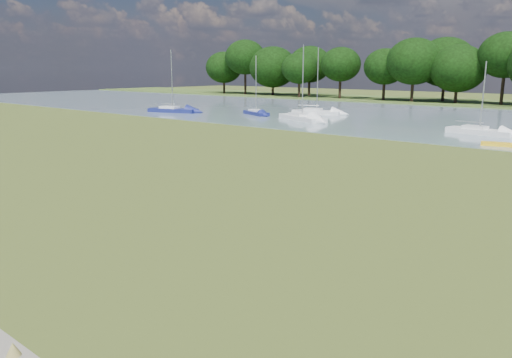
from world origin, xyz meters
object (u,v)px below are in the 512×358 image
Objects in this scene: sailboat_6 at (172,109)px; sailboat_2 at (256,112)px; kayak at (502,144)px; sailboat_5 at (302,116)px; sailboat_7 at (316,111)px; sailboat_3 at (479,129)px.

sailboat_2 is at bearing 3.78° from sailboat_6.
sailboat_5 is at bearing 151.68° from kayak.
sailboat_7 is at bearing 13.63° from sailboat_6.
sailboat_5 is at bearing -83.40° from sailboat_7.
sailboat_7 is at bearing 139.22° from kayak.
sailboat_5 is (-19.28, 0.04, 0.03)m from sailboat_3.
sailboat_6 reaches higher than sailboat_2.
sailboat_6 is at bearing -163.18° from sailboat_7.
sailboat_5 reaches higher than sailboat_3.
sailboat_6 is at bearing -166.58° from sailboat_3.
kayak is at bearing -22.65° from sailboat_6.
sailboat_7 is (-22.06, 7.33, 0.04)m from sailboat_3.
sailboat_3 is (-3.53, 6.38, 0.27)m from kayak.
sailboat_6 is (-38.48, -2.56, 0.04)m from sailboat_3.
sailboat_6 is at bearing 162.21° from kayak.
sailboat_3 is at bearing 24.37° from sailboat_5.
kayak is at bearing 8.77° from sailboat_5.
sailboat_2 is 0.88× the size of sailboat_5.
sailboat_5 reaches higher than kayak.
sailboat_5 is (8.20, -1.67, 0.03)m from sailboat_2.
kayak is at bearing -42.46° from sailboat_7.
kayak is 0.45× the size of sailboat_3.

